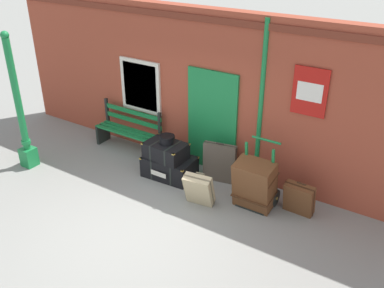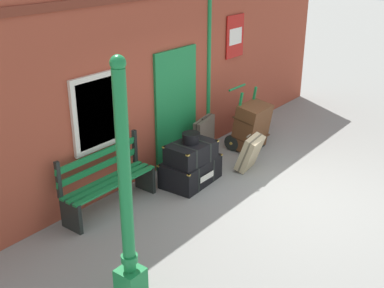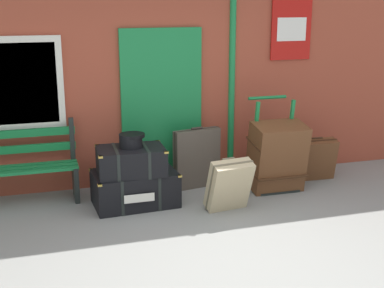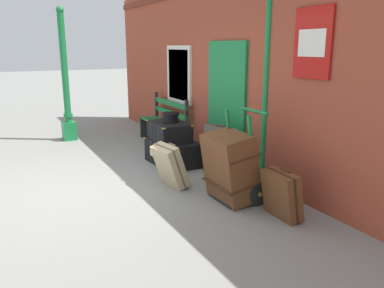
{
  "view_description": "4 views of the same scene",
  "coord_description": "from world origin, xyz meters",
  "px_view_note": "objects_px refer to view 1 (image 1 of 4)",
  "views": [
    {
      "loc": [
        3.85,
        -4.25,
        4.51
      ],
      "look_at": [
        -0.15,
        1.91,
        0.73
      ],
      "focal_mm": 39.79,
      "sensor_mm": 36.0,
      "label": 1
    },
    {
      "loc": [
        -6.38,
        -2.84,
        3.77
      ],
      "look_at": [
        -0.65,
        1.57,
        0.77
      ],
      "focal_mm": 45.41,
      "sensor_mm": 36.0,
      "label": 2
    },
    {
      "loc": [
        -1.65,
        -4.44,
        2.46
      ],
      "look_at": [
        0.16,
        1.58,
        0.75
      ],
      "focal_mm": 49.9,
      "sensor_mm": 36.0,
      "label": 3
    },
    {
      "loc": [
        5.43,
        -1.08,
        2.01
      ],
      "look_at": [
        0.14,
        1.71,
        0.51
      ],
      "focal_mm": 36.36,
      "sensor_mm": 36.0,
      "label": 4
    }
  ],
  "objects_px": {
    "suitcase_olive": "(220,163)",
    "steamer_trunk_base": "(170,167)",
    "lamp_post": "(21,119)",
    "round_hatbox": "(167,139)",
    "platform_bench": "(129,131)",
    "large_brown_trunk": "(255,184)",
    "suitcase_slate": "(299,199)",
    "suitcase_cream": "(199,190)",
    "steamer_trunk_middle": "(166,151)",
    "porters_trolley": "(258,189)"
  },
  "relations": [
    {
      "from": "suitcase_olive",
      "to": "steamer_trunk_base",
      "type": "bearing_deg",
      "value": -156.55
    },
    {
      "from": "lamp_post",
      "to": "round_hatbox",
      "type": "relative_size",
      "value": 9.17
    },
    {
      "from": "platform_bench",
      "to": "steamer_trunk_base",
      "type": "xyz_separation_m",
      "value": [
        1.44,
        -0.47,
        -0.23
      ]
    },
    {
      "from": "platform_bench",
      "to": "large_brown_trunk",
      "type": "xyz_separation_m",
      "value": [
        3.32,
        -0.52,
        0.02
      ]
    },
    {
      "from": "large_brown_trunk",
      "to": "platform_bench",
      "type": "bearing_deg",
      "value": 171.13
    },
    {
      "from": "round_hatbox",
      "to": "suitcase_slate",
      "type": "relative_size",
      "value": 0.51
    },
    {
      "from": "platform_bench",
      "to": "suitcase_cream",
      "type": "distance_m",
      "value": 2.67
    },
    {
      "from": "round_hatbox",
      "to": "platform_bench",
      "type": "bearing_deg",
      "value": 160.45
    },
    {
      "from": "steamer_trunk_base",
      "to": "suitcase_olive",
      "type": "bearing_deg",
      "value": 23.45
    },
    {
      "from": "lamp_post",
      "to": "steamer_trunk_middle",
      "type": "height_order",
      "value": "lamp_post"
    },
    {
      "from": "steamer_trunk_base",
      "to": "suitcase_slate",
      "type": "relative_size",
      "value": 1.72
    },
    {
      "from": "porters_trolley",
      "to": "large_brown_trunk",
      "type": "height_order",
      "value": "porters_trolley"
    },
    {
      "from": "steamer_trunk_base",
      "to": "steamer_trunk_middle",
      "type": "height_order",
      "value": "steamer_trunk_middle"
    },
    {
      "from": "suitcase_cream",
      "to": "steamer_trunk_base",
      "type": "bearing_deg",
      "value": 152.82
    },
    {
      "from": "lamp_post",
      "to": "suitcase_slate",
      "type": "xyz_separation_m",
      "value": [
        5.34,
        1.47,
        -0.77
      ]
    },
    {
      "from": "porters_trolley",
      "to": "steamer_trunk_base",
      "type": "bearing_deg",
      "value": -176.15
    },
    {
      "from": "steamer_trunk_base",
      "to": "porters_trolley",
      "type": "bearing_deg",
      "value": 3.85
    },
    {
      "from": "steamer_trunk_base",
      "to": "steamer_trunk_middle",
      "type": "bearing_deg",
      "value": -135.81
    },
    {
      "from": "steamer_trunk_middle",
      "to": "porters_trolley",
      "type": "xyz_separation_m",
      "value": [
        1.93,
        0.17,
        -0.31
      ]
    },
    {
      "from": "large_brown_trunk",
      "to": "steamer_trunk_middle",
      "type": "bearing_deg",
      "value": 179.99
    },
    {
      "from": "lamp_post",
      "to": "porters_trolley",
      "type": "height_order",
      "value": "lamp_post"
    },
    {
      "from": "steamer_trunk_middle",
      "to": "porters_trolley",
      "type": "bearing_deg",
      "value": 5.08
    },
    {
      "from": "lamp_post",
      "to": "steamer_trunk_base",
      "type": "xyz_separation_m",
      "value": [
        2.72,
        1.26,
        -0.85
      ]
    },
    {
      "from": "steamer_trunk_base",
      "to": "porters_trolley",
      "type": "relative_size",
      "value": 0.86
    },
    {
      "from": "steamer_trunk_base",
      "to": "platform_bench",
      "type": "bearing_deg",
      "value": 161.83
    },
    {
      "from": "large_brown_trunk",
      "to": "suitcase_cream",
      "type": "xyz_separation_m",
      "value": [
        -0.85,
        -0.49,
        -0.14
      ]
    },
    {
      "from": "platform_bench",
      "to": "steamer_trunk_middle",
      "type": "bearing_deg",
      "value": -20.35
    },
    {
      "from": "steamer_trunk_middle",
      "to": "suitcase_olive",
      "type": "xyz_separation_m",
      "value": [
        0.97,
        0.44,
        -0.18
      ]
    },
    {
      "from": "suitcase_olive",
      "to": "suitcase_cream",
      "type": "distance_m",
      "value": 0.94
    },
    {
      "from": "large_brown_trunk",
      "to": "suitcase_cream",
      "type": "relative_size",
      "value": 1.44
    },
    {
      "from": "steamer_trunk_base",
      "to": "round_hatbox",
      "type": "height_order",
      "value": "round_hatbox"
    },
    {
      "from": "large_brown_trunk",
      "to": "suitcase_slate",
      "type": "bearing_deg",
      "value": 19.03
    },
    {
      "from": "lamp_post",
      "to": "platform_bench",
      "type": "height_order",
      "value": "lamp_post"
    },
    {
      "from": "porters_trolley",
      "to": "suitcase_slate",
      "type": "bearing_deg",
      "value": 6.45
    },
    {
      "from": "round_hatbox",
      "to": "porters_trolley",
      "type": "distance_m",
      "value": 2.0
    },
    {
      "from": "round_hatbox",
      "to": "suitcase_cream",
      "type": "xyz_separation_m",
      "value": [
        1.07,
        -0.5,
        -0.51
      ]
    },
    {
      "from": "steamer_trunk_middle",
      "to": "suitcase_cream",
      "type": "bearing_deg",
      "value": -24.25
    },
    {
      "from": "steamer_trunk_base",
      "to": "round_hatbox",
      "type": "xyz_separation_m",
      "value": [
        -0.03,
        -0.03,
        0.63
      ]
    },
    {
      "from": "suitcase_olive",
      "to": "lamp_post",
      "type": "bearing_deg",
      "value": -155.56
    },
    {
      "from": "steamer_trunk_middle",
      "to": "porters_trolley",
      "type": "relative_size",
      "value": 0.69
    },
    {
      "from": "porters_trolley",
      "to": "suitcase_cream",
      "type": "bearing_deg",
      "value": -142.19
    },
    {
      "from": "suitcase_cream",
      "to": "steamer_trunk_middle",
      "type": "bearing_deg",
      "value": 155.75
    },
    {
      "from": "lamp_post",
      "to": "platform_bench",
      "type": "relative_size",
      "value": 1.76
    },
    {
      "from": "platform_bench",
      "to": "suitcase_slate",
      "type": "xyz_separation_m",
      "value": [
        4.06,
        -0.26,
        -0.15
      ]
    },
    {
      "from": "porters_trolley",
      "to": "suitcase_cream",
      "type": "distance_m",
      "value": 1.07
    },
    {
      "from": "steamer_trunk_base",
      "to": "porters_trolley",
      "type": "distance_m",
      "value": 1.89
    },
    {
      "from": "steamer_trunk_middle",
      "to": "suitcase_olive",
      "type": "bearing_deg",
      "value": 24.66
    },
    {
      "from": "steamer_trunk_middle",
      "to": "porters_trolley",
      "type": "height_order",
      "value": "porters_trolley"
    },
    {
      "from": "steamer_trunk_middle",
      "to": "suitcase_cream",
      "type": "height_order",
      "value": "steamer_trunk_middle"
    },
    {
      "from": "lamp_post",
      "to": "suitcase_olive",
      "type": "xyz_separation_m",
      "value": [
        3.65,
        1.66,
        -0.66
      ]
    }
  ]
}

